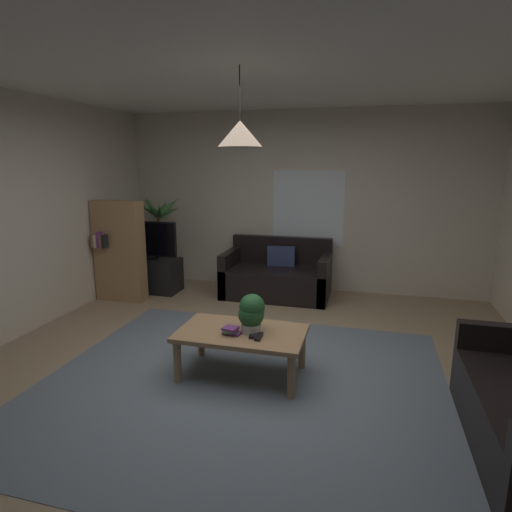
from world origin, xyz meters
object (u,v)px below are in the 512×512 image
remote_on_table_1 (252,334)px  potted_plant_on_table (252,312)px  book_on_table_1 (230,331)px  bookshelf_corner (119,251)px  tv (147,240)px  book_on_table_2 (231,329)px  pendant_lamp (240,134)px  book_on_table_0 (232,333)px  coffee_table (242,337)px  remote_on_table_0 (259,337)px  tv_stand (150,275)px  potted_palm_corner (160,242)px  couch_under_window (277,277)px

remote_on_table_1 → potted_plant_on_table: potted_plant_on_table is taller
book_on_table_1 → bookshelf_corner: bearing=141.4°
remote_on_table_1 → potted_plant_on_table: 0.20m
tv → book_on_table_2: bearing=-47.7°
remote_on_table_1 → pendant_lamp: size_ratio=0.25×
potted_plant_on_table → pendant_lamp: (-0.09, -0.02, 1.53)m
book_on_table_2 → bookshelf_corner: size_ratio=0.09×
book_on_table_2 → book_on_table_0: bearing=55.9°
book_on_table_0 → remote_on_table_1: 0.18m
coffee_table → remote_on_table_0: size_ratio=7.09×
book_on_table_1 → tv: (-2.02, 2.23, 0.33)m
potted_plant_on_table → coffee_table: bearing=-169.4°
coffee_table → remote_on_table_0: (0.19, -0.11, 0.07)m
coffee_table → book_on_table_2: 0.17m
book_on_table_2 → tv_stand: bearing=132.1°
tv_stand → potted_palm_corner: bearing=93.7°
coffee_table → tv: tv is taller
coffee_table → book_on_table_1: (-0.08, -0.10, 0.10)m
coffee_table → potted_plant_on_table: potted_plant_on_table is taller
coffee_table → tv_stand: size_ratio=1.26×
pendant_lamp → tv: bearing=134.6°
couch_under_window → remote_on_table_1: couch_under_window is taller
tv_stand → bookshelf_corner: size_ratio=0.64×
book_on_table_0 → potted_plant_on_table: (0.15, 0.11, 0.17)m
potted_plant_on_table → remote_on_table_1: bearing=-70.1°
coffee_table → book_on_table_1: book_on_table_1 is taller
potted_palm_corner → bookshelf_corner: 0.91m
coffee_table → book_on_table_1: size_ratio=9.32×
book_on_table_2 → tv: tv is taller
book_on_table_0 → remote_on_table_0: bearing=-4.3°
coffee_table → bookshelf_corner: 2.84m
remote_on_table_1 → pendant_lamp: (-0.12, 0.08, 1.70)m
couch_under_window → tv: (-1.90, -0.29, 0.52)m
coffee_table → potted_palm_corner: 3.34m
remote_on_table_0 → bookshelf_corner: bearing=-38.0°
coffee_table → book_on_table_1: bearing=-126.9°
coffee_table → pendant_lamp: (-0.00, 0.00, 1.77)m
book_on_table_1 → potted_palm_corner: size_ratio=0.08×
book_on_table_2 → potted_plant_on_table: bearing=37.0°
book_on_table_2 → pendant_lamp: 1.65m
bookshelf_corner → remote_on_table_1: bearing=-35.8°
potted_plant_on_table → potted_palm_corner: potted_palm_corner is taller
book_on_table_2 → tv: 3.03m
book_on_table_0 → remote_on_table_0: 0.25m
tv_stand → pendant_lamp: pendant_lamp is taller
tv → pendant_lamp: 3.28m
book_on_table_2 → tv_stand: (-2.03, 2.25, -0.23)m
couch_under_window → remote_on_table_0: (0.39, -2.52, 0.16)m
book_on_table_0 → pendant_lamp: (0.06, 0.09, 1.69)m
remote_on_table_1 → potted_plant_on_table: (-0.03, 0.09, 0.17)m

